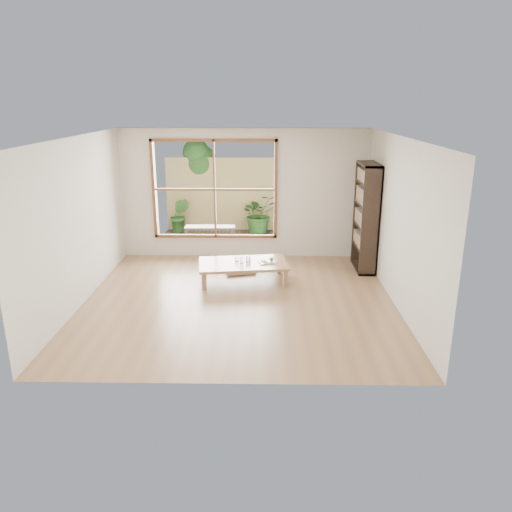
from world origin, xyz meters
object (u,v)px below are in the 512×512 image
Objects in this scene: bookshelf at (366,217)px; garden_bench at (210,229)px; food_tray at (268,262)px; low_table at (243,265)px.

bookshelf is 3.67m from garden_bench.
food_tray is at bearing -63.26° from garden_bench.
food_tray reaches higher than low_table.
bookshelf is 2.08m from food_tray.
bookshelf reaches higher than garden_bench.
low_table is 2.50m from bookshelf.
garden_bench is (-0.86, 2.49, 0.02)m from low_table.
bookshelf is 1.79× the size of garden_bench.
food_tray is 2.81m from garden_bench.
low_table is at bearing 160.54° from food_tray.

